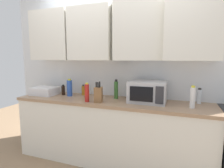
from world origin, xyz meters
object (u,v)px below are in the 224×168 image
at_px(bottle_clear_tall, 199,96).
at_px(bottle_blue_cleaner, 70,88).
at_px(microwave, 147,92).
at_px(bottle_white_jar, 193,97).
at_px(bottle_red_sauce, 87,93).
at_px(bottle_soy_dark, 63,90).
at_px(knife_block, 98,94).
at_px(dish_rack, 45,91).
at_px(bottle_amber_vinegar, 83,90).
at_px(bottle_green_oil, 116,90).

bearing_deg(bottle_clear_tall, bottle_blue_cleaner, -175.29).
relative_size(microwave, bottle_clear_tall, 2.38).
distance_m(bottle_white_jar, bottle_red_sauce, 1.31).
distance_m(bottle_blue_cleaner, bottle_clear_tall, 1.84).
bearing_deg(bottle_red_sauce, bottle_clear_tall, 15.78).
xyz_separation_m(bottle_soy_dark, bottle_clear_tall, (1.97, 0.11, 0.02)).
bearing_deg(bottle_blue_cleaner, knife_block, -20.67).
xyz_separation_m(bottle_soy_dark, bottle_white_jar, (1.88, -0.15, 0.05)).
bearing_deg(dish_rack, bottle_soy_dark, 17.46).
distance_m(bottle_red_sauce, bottle_amber_vinegar, 0.45).
xyz_separation_m(bottle_blue_cleaner, bottle_amber_vinegar, (0.17, 0.12, -0.05)).
height_order(knife_block, bottle_clear_tall, knife_block).
xyz_separation_m(microwave, knife_block, (-0.61, -0.22, -0.04)).
distance_m(microwave, bottle_clear_tall, 0.66).
distance_m(bottle_green_oil, bottle_clear_tall, 1.10).
bearing_deg(bottle_green_oil, dish_rack, -174.01).
xyz_separation_m(bottle_clear_tall, bottle_red_sauce, (-1.40, -0.40, 0.03)).
xyz_separation_m(dish_rack, bottle_green_oil, (1.16, 0.12, 0.07)).
bearing_deg(microwave, bottle_green_oil, 171.81).
distance_m(knife_block, bottle_green_oil, 0.33).
xyz_separation_m(knife_block, bottle_red_sauce, (-0.15, -0.03, 0.02)).
bearing_deg(bottle_amber_vinegar, bottle_red_sauce, -55.21).
relative_size(bottle_clear_tall, bottle_amber_vinegar, 1.21).
relative_size(dish_rack, bottle_clear_tall, 1.89).
relative_size(knife_block, bottle_clear_tall, 1.38).
height_order(bottle_green_oil, bottle_blue_cleaner, bottle_green_oil).
xyz_separation_m(bottle_green_oil, bottle_amber_vinegar, (-0.56, 0.06, -0.05)).
height_order(bottle_red_sauce, bottle_amber_vinegar, bottle_red_sauce).
relative_size(microwave, bottle_blue_cleaner, 1.82).
height_order(bottle_soy_dark, bottle_green_oil, bottle_green_oil).
bearing_deg(bottle_soy_dark, bottle_clear_tall, 3.34).
distance_m(knife_block, bottle_red_sauce, 0.16).
relative_size(dish_rack, bottle_soy_dark, 2.34).
distance_m(bottle_soy_dark, bottle_clear_tall, 1.97).
distance_m(bottle_green_oil, bottle_white_jar, 1.02).
distance_m(bottle_white_jar, bottle_amber_vinegar, 1.58).
height_order(dish_rack, bottle_amber_vinegar, bottle_amber_vinegar).
height_order(microwave, bottle_red_sauce, microwave).
distance_m(microwave, bottle_white_jar, 0.55).
distance_m(microwave, dish_rack, 1.62).
distance_m(bottle_green_oil, bottle_red_sauce, 0.44).
height_order(bottle_blue_cleaner, bottle_red_sauce, bottle_blue_cleaner).
bearing_deg(bottle_white_jar, dish_rack, 178.45).
relative_size(bottle_green_oil, bottle_red_sauce, 1.09).
xyz_separation_m(bottle_white_jar, bottle_amber_vinegar, (-1.56, 0.24, -0.05)).
bearing_deg(bottle_clear_tall, bottle_amber_vinegar, -179.10).
relative_size(knife_block, bottle_white_jar, 1.05).
bearing_deg(knife_block, bottle_red_sauce, -170.36).
bearing_deg(microwave, knife_block, -160.09).
bearing_deg(bottle_clear_tall, bottle_white_jar, -109.95).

